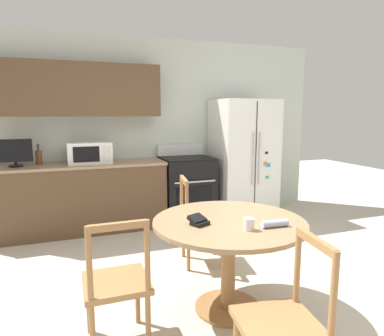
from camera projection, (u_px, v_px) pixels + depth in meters
The scene contains 15 objects.
ground_plane at pixel (229, 305), 2.78m from camera, with size 14.00×14.00×0.00m, color beige.
back_wall at pixel (132, 120), 4.86m from camera, with size 5.20×0.44×2.60m.
kitchen_counter at pixel (79, 197), 4.47m from camera, with size 2.26×0.64×0.90m.
refrigerator at pixel (243, 159), 5.12m from camera, with size 0.85×0.77×1.74m.
oven_range at pixel (187, 188), 4.94m from camera, with size 0.71×0.68×1.08m.
microwave at pixel (90, 153), 4.42m from camera, with size 0.54×0.38×0.27m.
countertop_tv at pixel (15, 152), 4.11m from camera, with size 0.39×0.16×0.34m.
counter_bottle at pixel (39, 157), 4.32m from camera, with size 0.08×0.08×0.25m.
dining_table at pixel (229, 238), 2.63m from camera, with size 1.17×1.17×0.73m.
dining_chair_far at pixel (199, 222), 3.51m from camera, with size 0.49×0.49×0.90m.
dining_chair_left at pixel (117, 284), 2.23m from camera, with size 0.42×0.42×0.90m.
dining_chair_near at pixel (284, 324), 1.81m from camera, with size 0.47×0.47×0.90m.
candle_glass at pixel (249, 225), 2.38m from camera, with size 0.08×0.08×0.08m.
folded_napkin at pixel (275, 224), 2.44m from camera, with size 0.20×0.07×0.05m.
wallet at pixel (198, 221), 2.50m from camera, with size 0.16×0.17×0.07m.
Camera 1 is at (-1.15, -2.31, 1.54)m, focal length 32.00 mm.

